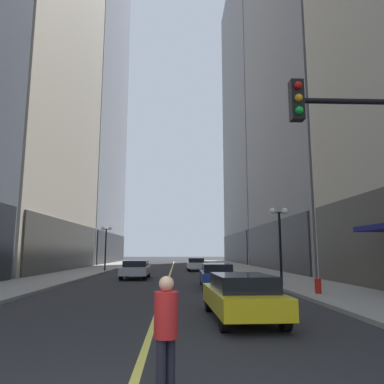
{
  "coord_description": "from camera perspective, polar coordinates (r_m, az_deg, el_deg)",
  "views": [
    {
      "loc": [
        0.65,
        -3.75,
        1.99
      ],
      "look_at": [
        2.08,
        32.4,
        7.89
      ],
      "focal_mm": 34.14,
      "sensor_mm": 36.0,
      "label": 1
    }
  ],
  "objects": [
    {
      "name": "ground_plane",
      "position": [
        38.8,
        -3.3,
        -12.19
      ],
      "size": [
        200.0,
        200.0,
        0.0
      ],
      "primitive_type": "plane",
      "color": "#262628"
    },
    {
      "name": "car_blue",
      "position": [
        20.84,
        3.85,
        -12.73
      ],
      "size": [
        1.86,
        4.81,
        1.32
      ],
      "color": "navy",
      "rests_on": "ground"
    },
    {
      "name": "car_silver",
      "position": [
        27.89,
        -8.78,
        -11.76
      ],
      "size": [
        1.9,
        4.5,
        1.32
      ],
      "color": "#B7B7BC",
      "rests_on": "ground"
    },
    {
      "name": "lane_centre_stripe",
      "position": [
        38.8,
        -3.3,
        -12.18
      ],
      "size": [
        0.16,
        70.0,
        0.01
      ],
      "primitive_type": "cube",
      "color": "#E5D64C",
      "rests_on": "ground"
    },
    {
      "name": "sidewalk_right",
      "position": [
        39.53,
        9.02,
        -11.93
      ],
      "size": [
        4.5,
        78.0,
        0.15
      ],
      "primitive_type": "cube",
      "color": "gray",
      "rests_on": "ground"
    },
    {
      "name": "car_white",
      "position": [
        38.56,
        0.6,
        -11.15
      ],
      "size": [
        1.75,
        4.69,
        1.32
      ],
      "color": "silver",
      "rests_on": "ground"
    },
    {
      "name": "pedestrian_in_red_jacket",
      "position": [
        5.44,
        -4.08,
        -20.19
      ],
      "size": [
        0.48,
        0.48,
        1.64
      ],
      "color": "black",
      "rests_on": "ground"
    },
    {
      "name": "street_lamp_right_mid",
      "position": [
        21.21,
        13.53,
        -5.58
      ],
      "size": [
        1.06,
        0.36,
        4.43
      ],
      "color": "black",
      "rests_on": "ground"
    },
    {
      "name": "fire_hydrant_right",
      "position": [
        17.62,
        19.1,
        -13.94
      ],
      "size": [
        0.28,
        0.28,
        0.8
      ],
      "primitive_type": "cylinder",
      "color": "red",
      "rests_on": "ground"
    },
    {
      "name": "building_right_far",
      "position": [
        70.49,
        11.67,
        11.86
      ],
      "size": [
        13.47,
        26.0,
        54.49
      ],
      "color": "gray",
      "rests_on": "ground"
    },
    {
      "name": "street_lamp_left_far",
      "position": [
        37.19,
        -13.3,
        -7.06
      ],
      "size": [
        1.06,
        0.36,
        4.43
      ],
      "color": "black",
      "rests_on": "ground"
    },
    {
      "name": "car_yellow",
      "position": [
        11.27,
        7.74,
        -15.64
      ],
      "size": [
        1.95,
        4.66,
        1.32
      ],
      "color": "yellow",
      "rests_on": "ground"
    },
    {
      "name": "building_right_mid",
      "position": [
        48.24,
        17.87,
        22.68
      ],
      "size": [
        10.85,
        24.0,
        54.54
      ],
      "color": "gray",
      "rests_on": "ground"
    },
    {
      "name": "building_left_far",
      "position": [
        76.8,
        -15.3,
        22.15
      ],
      "size": [
        10.39,
        26.0,
        83.46
      ],
      "color": "gray",
      "rests_on": "ground"
    },
    {
      "name": "sidewalk_left",
      "position": [
        39.8,
        -15.51,
        -11.69
      ],
      "size": [
        4.5,
        78.0,
        0.15
      ],
      "primitive_type": "cube",
      "color": "gray",
      "rests_on": "ground"
    }
  ]
}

